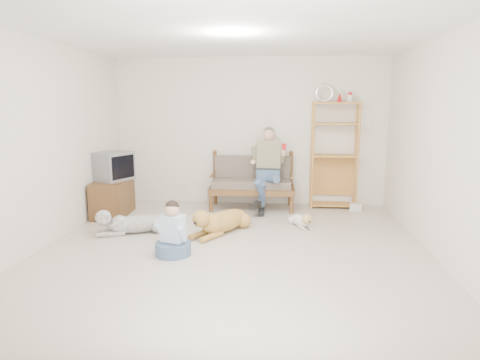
# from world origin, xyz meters

# --- Properties ---
(floor) EXTENTS (5.50, 5.50, 0.00)m
(floor) POSITION_xyz_m (0.00, 0.00, 0.00)
(floor) COLOR beige
(floor) RESTS_ON ground
(ceiling) EXTENTS (5.50, 5.50, 0.00)m
(ceiling) POSITION_xyz_m (0.00, 0.00, 2.70)
(ceiling) COLOR white
(ceiling) RESTS_ON ground
(wall_back) EXTENTS (5.00, 0.00, 5.00)m
(wall_back) POSITION_xyz_m (0.00, 2.75, 1.35)
(wall_back) COLOR beige
(wall_back) RESTS_ON ground
(wall_front) EXTENTS (5.00, 0.00, 5.00)m
(wall_front) POSITION_xyz_m (0.00, -2.75, 1.35)
(wall_front) COLOR beige
(wall_front) RESTS_ON ground
(wall_left) EXTENTS (0.00, 5.50, 5.50)m
(wall_left) POSITION_xyz_m (-2.50, 0.00, 1.35)
(wall_left) COLOR beige
(wall_left) RESTS_ON ground
(wall_right) EXTENTS (0.00, 5.50, 5.50)m
(wall_right) POSITION_xyz_m (2.50, 0.00, 1.35)
(wall_right) COLOR beige
(wall_right) RESTS_ON ground
(loveseat) EXTENTS (1.51, 0.73, 0.95)m
(loveseat) POSITION_xyz_m (0.08, 2.37, 0.49)
(loveseat) COLOR brown
(loveseat) RESTS_ON ground
(man) EXTENTS (0.56, 0.79, 1.29)m
(man) POSITION_xyz_m (0.35, 2.14, 0.67)
(man) COLOR #44587D
(man) RESTS_ON loveseat
(etagere) EXTENTS (0.84, 0.37, 2.20)m
(etagere) POSITION_xyz_m (1.54, 2.55, 0.97)
(etagere) COLOR #C47E3D
(etagere) RESTS_ON ground
(book_stack) EXTENTS (0.23, 0.18, 0.13)m
(book_stack) POSITION_xyz_m (1.93, 2.33, 0.06)
(book_stack) COLOR silver
(book_stack) RESTS_ON ground
(tv_stand) EXTENTS (0.55, 0.93, 0.60)m
(tv_stand) POSITION_xyz_m (-2.23, 1.61, 0.30)
(tv_stand) COLOR brown
(tv_stand) RESTS_ON ground
(crt_tv) EXTENTS (0.65, 0.71, 0.47)m
(crt_tv) POSITION_xyz_m (-2.19, 1.65, 0.84)
(crt_tv) COLOR slate
(crt_tv) RESTS_ON tv_stand
(wall_outlet) EXTENTS (0.12, 0.02, 0.08)m
(wall_outlet) POSITION_xyz_m (-1.25, 2.73, 0.30)
(wall_outlet) COLOR silver
(wall_outlet) RESTS_ON ground
(golden_retriever) EXTENTS (0.82, 1.26, 0.43)m
(golden_retriever) POSITION_xyz_m (-0.27, 0.80, 0.17)
(golden_retriever) COLOR #B2843E
(golden_retriever) RESTS_ON ground
(shaggy_dog) EXTENTS (1.17, 0.64, 0.38)m
(shaggy_dog) POSITION_xyz_m (-1.58, 0.65, 0.15)
(shaggy_dog) COLOR white
(shaggy_dog) RESTS_ON ground
(terrier) EXTENTS (0.36, 0.60, 0.24)m
(terrier) POSITION_xyz_m (0.93, 1.21, 0.10)
(terrier) COLOR silver
(terrier) RESTS_ON ground
(child) EXTENTS (0.44, 0.44, 0.70)m
(child) POSITION_xyz_m (-0.73, -0.17, 0.25)
(child) COLOR #44587D
(child) RESTS_ON ground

